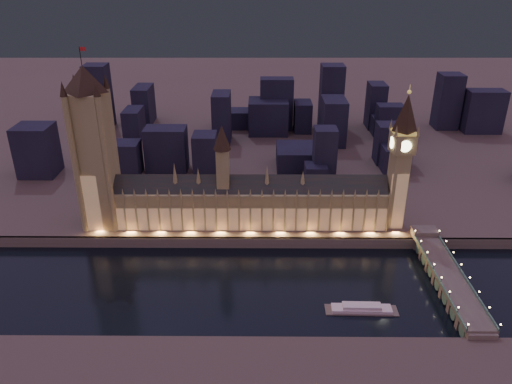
{
  "coord_description": "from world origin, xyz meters",
  "views": [
    {
      "loc": [
        7.41,
        -269.92,
        191.65
      ],
      "look_at": [
        5.0,
        55.0,
        38.0
      ],
      "focal_mm": 35.0,
      "sensor_mm": 36.0,
      "label": 1
    }
  ],
  "objects_px": {
    "palace_of_westminster": "(249,202)",
    "westminster_bridge": "(446,277)",
    "victoria_tower": "(93,142)",
    "river_boat": "(362,309)",
    "elizabeth_tower": "(402,151)"
  },
  "relations": [
    {
      "from": "palace_of_westminster",
      "to": "elizabeth_tower",
      "type": "xyz_separation_m",
      "value": [
        107.93,
        0.17,
        40.91
      ]
    },
    {
      "from": "palace_of_westminster",
      "to": "westminster_bridge",
      "type": "distance_m",
      "value": 144.41
    },
    {
      "from": "victoria_tower",
      "to": "palace_of_westminster",
      "type": "bearing_deg",
      "value": -0.09
    },
    {
      "from": "elizabeth_tower",
      "to": "river_boat",
      "type": "relative_size",
      "value": 2.46
    },
    {
      "from": "elizabeth_tower",
      "to": "westminster_bridge",
      "type": "relative_size",
      "value": 0.94
    },
    {
      "from": "palace_of_westminster",
      "to": "victoria_tower",
      "type": "xyz_separation_m",
      "value": [
        -110.07,
        0.18,
        46.73
      ]
    },
    {
      "from": "elizabeth_tower",
      "to": "river_boat",
      "type": "height_order",
      "value": "elizabeth_tower"
    },
    {
      "from": "palace_of_westminster",
      "to": "westminster_bridge",
      "type": "height_order",
      "value": "palace_of_westminster"
    },
    {
      "from": "victoria_tower",
      "to": "elizabeth_tower",
      "type": "relative_size",
      "value": 1.23
    },
    {
      "from": "river_boat",
      "to": "palace_of_westminster",
      "type": "bearing_deg",
      "value": 126.68
    },
    {
      "from": "westminster_bridge",
      "to": "river_boat",
      "type": "distance_m",
      "value": 64.66
    },
    {
      "from": "elizabeth_tower",
      "to": "river_boat",
      "type": "bearing_deg",
      "value": -113.08
    },
    {
      "from": "palace_of_westminster",
      "to": "elizabeth_tower",
      "type": "bearing_deg",
      "value": 0.09
    },
    {
      "from": "victoria_tower",
      "to": "elizabeth_tower",
      "type": "height_order",
      "value": "victoria_tower"
    },
    {
      "from": "elizabeth_tower",
      "to": "westminster_bridge",
      "type": "bearing_deg",
      "value": -73.55
    }
  ]
}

